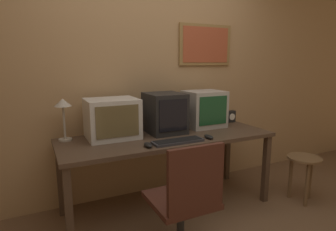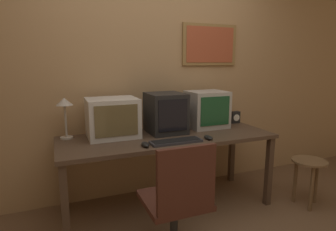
% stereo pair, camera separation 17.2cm
% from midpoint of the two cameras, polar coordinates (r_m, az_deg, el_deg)
% --- Properties ---
extents(wall_back, '(8.00, 0.08, 2.60)m').
position_cam_midpoint_polar(wall_back, '(3.01, -5.59, 8.54)').
color(wall_back, tan).
rests_on(wall_back, ground_plane).
extents(desk, '(2.01, 0.73, 0.74)m').
position_cam_midpoint_polar(desk, '(2.68, -1.85, -5.58)').
color(desk, '#4C3828').
rests_on(desk, ground_plane).
extents(monitor_left, '(0.46, 0.38, 0.36)m').
position_cam_midpoint_polar(monitor_left, '(2.62, -13.16, -0.58)').
color(monitor_left, beige).
rests_on(monitor_left, desk).
extents(monitor_center, '(0.35, 0.38, 0.39)m').
position_cam_midpoint_polar(monitor_center, '(2.75, -2.48, 0.52)').
color(monitor_center, black).
rests_on(monitor_center, desk).
extents(monitor_right, '(0.40, 0.35, 0.38)m').
position_cam_midpoint_polar(monitor_right, '(3.01, 5.70, 1.35)').
color(monitor_right, '#B7B2A8').
rests_on(monitor_right, desk).
extents(keyboard_main, '(0.46, 0.14, 0.03)m').
position_cam_midpoint_polar(keyboard_main, '(2.43, -0.01, -5.25)').
color(keyboard_main, '#333338').
rests_on(keyboard_main, desk).
extents(mouse_near_keyboard, '(0.06, 0.12, 0.03)m').
position_cam_midpoint_polar(mouse_near_keyboard, '(2.57, 6.39, -4.34)').
color(mouse_near_keyboard, black).
rests_on(mouse_near_keyboard, desk).
extents(mouse_far_corner, '(0.06, 0.12, 0.04)m').
position_cam_midpoint_polar(mouse_far_corner, '(2.31, -6.21, -5.98)').
color(mouse_far_corner, black).
rests_on(mouse_far_corner, desk).
extents(desk_clock, '(0.11, 0.06, 0.13)m').
position_cam_midpoint_polar(desk_clock, '(3.30, 11.14, -0.18)').
color(desk_clock, black).
rests_on(desk_clock, desk).
extents(desk_lamp, '(0.15, 0.15, 0.37)m').
position_cam_midpoint_polar(desk_lamp, '(2.63, -22.31, 1.36)').
color(desk_lamp, '#B2A899').
rests_on(desk_lamp, desk).
extents(office_chair, '(0.46, 0.46, 0.91)m').
position_cam_midpoint_polar(office_chair, '(2.06, 0.90, -18.90)').
color(office_chair, black).
rests_on(office_chair, ground_plane).
extents(side_stool, '(0.33, 0.33, 0.47)m').
position_cam_midpoint_polar(side_stool, '(3.18, 24.43, -9.68)').
color(side_stool, brown).
rests_on(side_stool, ground_plane).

